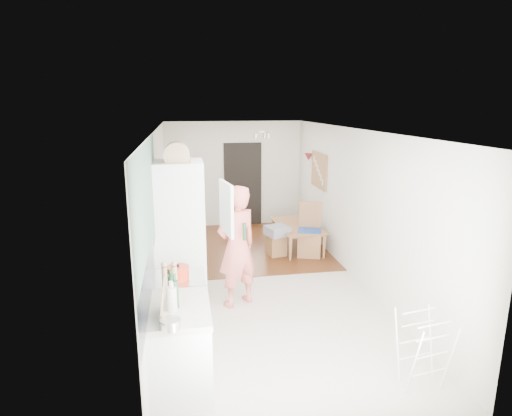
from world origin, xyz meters
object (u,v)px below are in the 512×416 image
object	(u,v)px
dining_chair	(310,230)
person	(237,236)
stool	(276,245)
dining_table	(298,238)
drying_rack	(423,351)

from	to	relation	value
dining_chair	person	bearing A→B (deg)	-113.93
stool	dining_chair	bearing A→B (deg)	-10.99
dining_table	drying_rack	bearing A→B (deg)	179.83
person	dining_table	xyz separation A→B (m)	(1.55, 2.26, -0.84)
person	stool	distance (m)	2.34
person	drying_rack	world-z (taller)	person
dining_table	dining_chair	world-z (taller)	dining_chair
person	dining_chair	world-z (taller)	person
stool	drying_rack	size ratio (longest dim) A/B	0.53
dining_chair	stool	size ratio (longest dim) A/B	2.46
person	stool	size ratio (longest dim) A/B	4.99
dining_chair	dining_table	bearing A→B (deg)	120.17
person	stool	world-z (taller)	person
dining_table	stool	world-z (taller)	dining_table
person	stool	bearing A→B (deg)	-146.21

